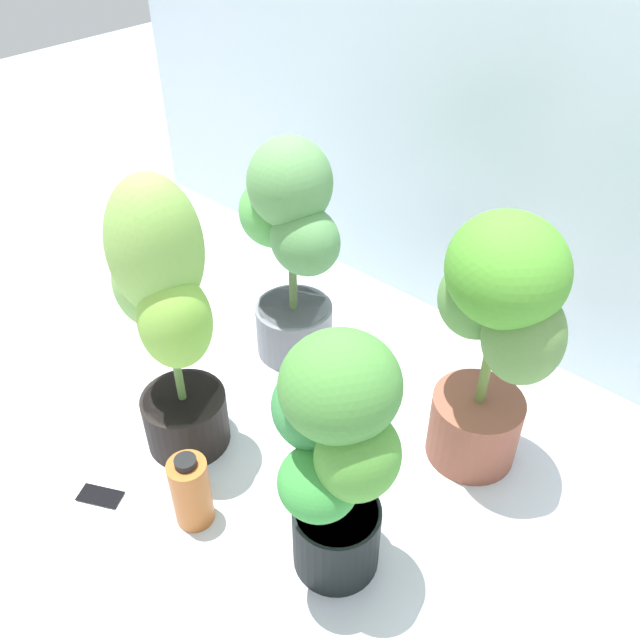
{
  "coord_description": "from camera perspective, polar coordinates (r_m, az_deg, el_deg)",
  "views": [
    {
      "loc": [
        0.82,
        -0.84,
        1.44
      ],
      "look_at": [
        -0.02,
        0.11,
        0.44
      ],
      "focal_mm": 37.22,
      "sensor_mm": 36.0,
      "label": 1
    }
  ],
  "objects": [
    {
      "name": "ground_plane",
      "position": [
        1.86,
        -1.76,
        -12.57
      ],
      "size": [
        8.0,
        8.0,
        0.0
      ],
      "primitive_type": "plane",
      "color": "silver",
      "rests_on": "ground"
    },
    {
      "name": "mylar_back_wall",
      "position": [
        1.93,
        16.88,
        23.73
      ],
      "size": [
        3.2,
        0.01,
        2.0
      ],
      "primitive_type": "cube",
      "color": "silver",
      "rests_on": "ground"
    },
    {
      "name": "potted_plant_front_left",
      "position": [
        1.65,
        -13.13,
        0.93
      ],
      "size": [
        0.38,
        0.29,
        0.82
      ],
      "color": "black",
      "rests_on": "ground"
    },
    {
      "name": "potted_plant_back_right",
      "position": [
        1.64,
        14.88,
        -0.71
      ],
      "size": [
        0.41,
        0.41,
        0.74
      ],
      "color": "brown",
      "rests_on": "ground"
    },
    {
      "name": "potted_plant_front_right",
      "position": [
        1.37,
        1.34,
        -10.88
      ],
      "size": [
        0.38,
        0.35,
        0.68
      ],
      "color": "black",
      "rests_on": "ground"
    },
    {
      "name": "potted_plant_back_left",
      "position": [
        1.96,
        -2.57,
        6.87
      ],
      "size": [
        0.39,
        0.33,
        0.74
      ],
      "color": "slate",
      "rests_on": "ground"
    },
    {
      "name": "cell_phone",
      "position": [
        1.88,
        -18.35,
        -14.23
      ],
      "size": [
        0.16,
        0.13,
        0.01
      ],
      "rotation": [
        0.0,
        0.0,
        2.05
      ],
      "color": "white",
      "rests_on": "ground"
    },
    {
      "name": "nutrient_bottle",
      "position": [
        1.71,
        -11.03,
        -14.24
      ],
      "size": [
        0.1,
        0.1,
        0.22
      ],
      "color": "#B86229",
      "rests_on": "ground"
    }
  ]
}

